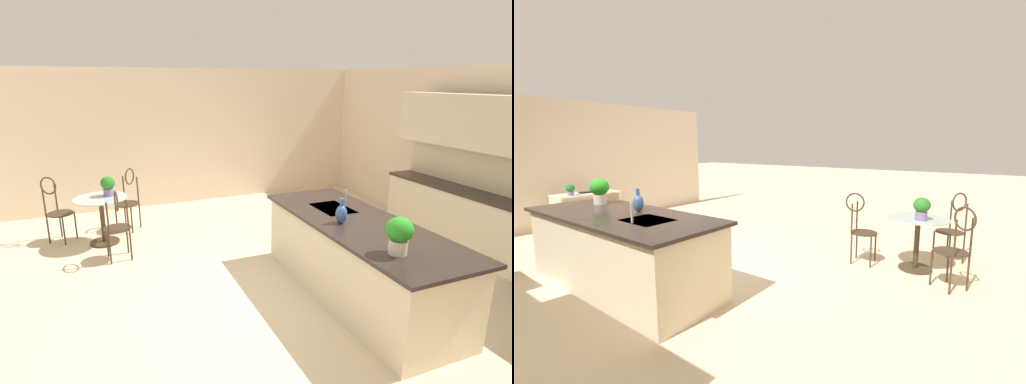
{
  "view_description": "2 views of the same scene",
  "coord_description": "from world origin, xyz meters",
  "views": [
    {
      "loc": [
        3.81,
        -1.85,
        2.47
      ],
      "look_at": [
        -1.1,
        0.16,
        0.98
      ],
      "focal_mm": 28.08,
      "sensor_mm": 36.0,
      "label": 1
    },
    {
      "loc": [
        -3.36,
        2.89,
        1.74
      ],
      "look_at": [
        -0.68,
        -0.87,
        1.06
      ],
      "focal_mm": 22.67,
      "sensor_mm": 36.0,
      "label": 2
    }
  ],
  "objects": [
    {
      "name": "chair_toward_desk",
      "position": [
        -3.01,
        -1.4,
        0.57
      ],
      "size": [
        0.53,
        0.53,
        1.04
      ],
      "color": "#3D2D1E",
      "rests_on": "ground"
    },
    {
      "name": "chair_near_window",
      "position": [
        -1.75,
        -1.66,
        0.57
      ],
      "size": [
        0.5,
        0.41,
        1.04
      ],
      "color": "#3D2D1E",
      "rests_on": "ground"
    },
    {
      "name": "sink_faucet",
      "position": [
        -0.25,
        1.03,
        1.03
      ],
      "size": [
        0.02,
        0.02,
        0.22
      ],
      "primitive_type": "cylinder",
      "color": "#B2B5BA",
      "rests_on": "kitchen_island"
    },
    {
      "name": "potted_plant_on_table",
      "position": [
        -2.55,
        -1.72,
        0.91
      ],
      "size": [
        0.22,
        0.22,
        0.31
      ],
      "color": "#7A669E",
      "rests_on": "bistro_table"
    },
    {
      "name": "kitchen_island",
      "position": [
        0.3,
        0.85,
        0.46
      ],
      "size": [
        2.8,
        1.06,
        0.92
      ],
      "color": "beige",
      "rests_on": "ground"
    },
    {
      "name": "bistro_table",
      "position": [
        -2.5,
        -1.84,
        0.45
      ],
      "size": [
        0.8,
        0.8,
        0.74
      ],
      "color": "#3D2D1E",
      "rests_on": "ground"
    },
    {
      "name": "chair_by_island",
      "position": [
        -2.86,
        -2.49,
        0.57
      ],
      "size": [
        0.53,
        0.53,
        1.04
      ],
      "color": "#3D2D1E",
      "rests_on": "ground"
    },
    {
      "name": "back_counter_run",
      "position": [
        -0.4,
        3.21,
        0.49
      ],
      "size": [
        2.44,
        0.64,
        1.52
      ],
      "color": "beige",
      "rests_on": "ground"
    },
    {
      "name": "wall_left_window",
      "position": [
        -4.26,
        0.0,
        1.35
      ],
      "size": [
        0.12,
        7.8,
        2.7
      ],
      "primitive_type": "cube",
      "color": "beige",
      "rests_on": "ground"
    },
    {
      "name": "potted_plant_counter_far",
      "position": [
        1.15,
        0.65,
        1.12
      ],
      "size": [
        0.25,
        0.25,
        0.35
      ],
      "color": "beige",
      "rests_on": "kitchen_island"
    },
    {
      "name": "upper_cabinet_run",
      "position": [
        -0.4,
        3.18,
        1.9
      ],
      "size": [
        2.4,
        0.36,
        0.76
      ],
      "color": "beige",
      "rests_on": "back_counter_run"
    },
    {
      "name": "ground_plane",
      "position": [
        0.0,
        0.0,
        0.0
      ],
      "size": [
        40.0,
        40.0,
        0.0
      ],
      "primitive_type": "plane",
      "color": "beige"
    },
    {
      "name": "vase_on_counter",
      "position": [
        0.25,
        0.64,
        1.03
      ],
      "size": [
        0.13,
        0.13,
        0.29
      ],
      "color": "#386099",
      "rests_on": "kitchen_island"
    },
    {
      "name": "wall_back",
      "position": [
        0.0,
        3.66,
        1.35
      ],
      "size": [
        9.0,
        0.12,
        2.7
      ],
      "primitive_type": "cube",
      "color": "beige",
      "rests_on": "ground"
    }
  ]
}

